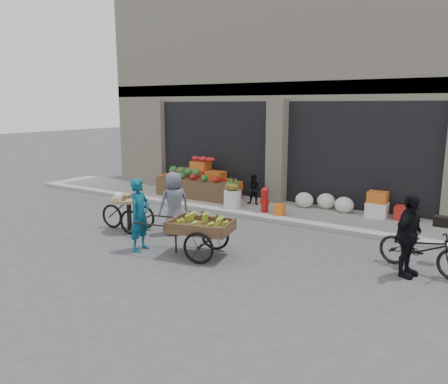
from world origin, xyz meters
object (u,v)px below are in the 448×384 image
Objects in this scene: banana_cart at (198,225)px; tricycle_cart at (129,209)px; seated_person at (254,190)px; cyclist at (408,236)px; pineapple_bin at (233,199)px; orange_bucket at (280,209)px; vendor_grey at (174,203)px; bicycle at (422,249)px; fire_hydrant at (265,199)px; vendor_woman at (140,215)px.

tricycle_cart is (-2.57, 0.56, -0.11)m from banana_cart.
cyclist is at bearing -42.58° from seated_person.
tricycle_cart reaches higher than pineapple_bin.
banana_cart is (1.48, -3.75, 0.30)m from pineapple_bin.
seated_person is (-1.20, 0.70, 0.31)m from orange_bucket.
seated_person reaches higher than banana_cart.
banana_cart is at bearing -68.42° from pineapple_bin.
seated_person is 0.60× the size of vendor_grey.
orange_bucket is 0.22× the size of tricycle_cart.
bicycle is 0.55m from cyclist.
fire_hydrant is 0.30× the size of banana_cart.
bicycle is (4.08, 1.58, -0.22)m from banana_cart.
fire_hydrant is 0.46× the size of vendor_grey.
pineapple_bin is 2.81m from vendor_grey.
vendor_grey reaches higher than pineapple_bin.
cyclist is at bearing -30.60° from fire_hydrant.
vendor_woman is at bearing -43.17° from tricycle_cart.
vendor_grey reaches higher than bicycle.
vendor_woman reaches higher than vendor_grey.
seated_person is 5.89m from cyclist.
tricycle_cart is (-1.08, -3.20, 0.20)m from pineapple_bin.
fire_hydrant is 0.55m from orange_bucket.
fire_hydrant reaches higher than orange_bucket.
cyclist is at bearing -25.62° from pineapple_bin.
vendor_woman reaches higher than tricycle_cart.
orange_bucket is at bearing 179.52° from vendor_grey.
bicycle is (5.16, -2.77, -0.13)m from seated_person.
vendor_woman is 0.92× the size of bicycle.
banana_cart is (0.38, -3.70, 0.17)m from fire_hydrant.
orange_bucket is 4.11m from tricycle_cart.
tricycle_cart is (-2.68, -3.10, 0.30)m from orange_bucket.
banana_cart reaches higher than fire_hydrant.
cyclist reaches higher than tricycle_cart.
vendor_grey is at bearing 13.20° from tricycle_cart.
fire_hydrant is at bearing 74.89° from cyclist.
orange_bucket is at bearing -26.54° from vendor_woman.
pineapple_bin is 0.36× the size of tricycle_cart.
tricycle_cart is (-1.29, 0.95, -0.23)m from vendor_woman.
vendor_woman reaches higher than banana_cart.
bicycle is at bearing -38.23° from seated_person.
fire_hydrant is 4.96m from cyclist.
banana_cart is 1.73m from vendor_grey.
bicycle is at bearing 8.01° from banana_cart.
tricycle_cart is 0.94× the size of vendor_grey.
cyclist reaches higher than bicycle.
pineapple_bin is 0.34× the size of vendor_grey.
seated_person is 4.76m from vendor_woman.
banana_cart is 1.49× the size of vendor_woman.
banana_cart is at bearing 85.49° from vendor_grey.
vendor_grey is 5.56m from bicycle.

